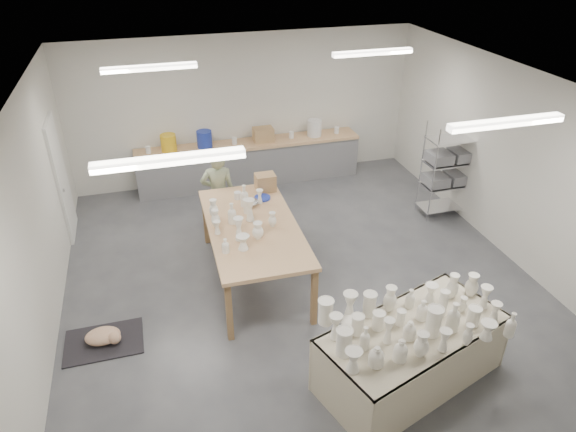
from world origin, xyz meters
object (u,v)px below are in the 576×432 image
object	(u,v)px
work_table	(251,222)
potter	(218,194)
drying_table	(410,350)
red_stool	(218,212)

from	to	relation	value
work_table	potter	bearing A→B (deg)	102.59
work_table	potter	xyz separation A→B (m)	(-0.27, 1.35, -0.16)
drying_table	red_stool	size ratio (longest dim) A/B	6.41
red_stool	drying_table	bearing A→B (deg)	-68.88
drying_table	work_table	xyz separation A→B (m)	(-1.34, 2.56, 0.51)
work_table	potter	size ratio (longest dim) A/B	1.64
work_table	red_stool	size ratio (longest dim) A/B	6.83
drying_table	potter	bearing A→B (deg)	94.32
work_table	red_stool	world-z (taller)	work_table
potter	red_stool	world-z (taller)	potter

